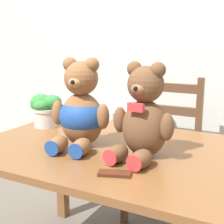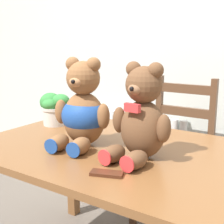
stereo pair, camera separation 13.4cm
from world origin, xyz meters
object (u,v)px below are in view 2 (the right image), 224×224
(wooden_chair_behind, at_px, (176,154))
(teddy_bear_right, at_px, (141,118))
(potted_plant, at_px, (54,107))
(chocolate_bar, at_px, (107,173))
(teddy_bear_left, at_px, (83,111))

(wooden_chair_behind, relative_size, teddy_bear_right, 2.44)
(teddy_bear_right, distance_m, potted_plant, 0.70)
(teddy_bear_right, height_order, chocolate_bar, teddy_bear_right)
(potted_plant, xyz_separation_m, chocolate_bar, (0.65, -0.42, -0.10))
(potted_plant, bearing_deg, chocolate_bar, -32.96)
(wooden_chair_behind, height_order, teddy_bear_left, teddy_bear_left)
(potted_plant, distance_m, chocolate_bar, 0.78)
(wooden_chair_behind, bearing_deg, chocolate_bar, 97.51)
(teddy_bear_left, relative_size, teddy_bear_right, 1.03)
(wooden_chair_behind, xyz_separation_m, teddy_bear_left, (-0.15, -0.78, 0.42))
(teddy_bear_left, relative_size, potted_plant, 2.11)
(teddy_bear_left, bearing_deg, teddy_bear_right, 171.21)
(teddy_bear_left, bearing_deg, wooden_chair_behind, -109.07)
(wooden_chair_behind, xyz_separation_m, potted_plant, (-0.52, -0.58, 0.36))
(wooden_chair_behind, relative_size, chocolate_bar, 8.14)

